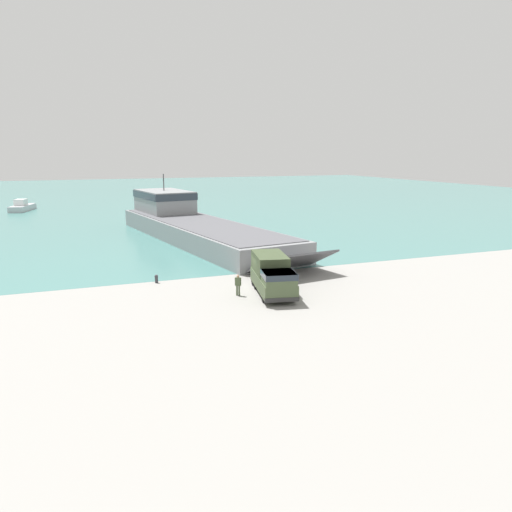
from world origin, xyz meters
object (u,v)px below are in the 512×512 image
military_truck (273,275)px  mooring_bollard (156,278)px  soldier_on_ramp (238,284)px  landing_craft (190,222)px  moored_boat_a (22,207)px

military_truck → mooring_bollard: (-8.01, 6.53, -1.12)m
military_truck → soldier_on_ramp: 2.83m
landing_craft → mooring_bollard: size_ratio=58.80×
mooring_bollard → moored_boat_a: bearing=102.9°
military_truck → soldier_on_ramp: (-2.75, 0.38, -0.55)m
landing_craft → mooring_bollard: landing_craft is taller
mooring_bollard → soldier_on_ramp: bearing=-49.5°
soldier_on_ramp → moored_boat_a: bearing=52.5°
mooring_bollard → military_truck: bearing=-39.2°
military_truck → moored_boat_a: military_truck is taller
military_truck → moored_boat_a: (-22.56, 70.25, -0.75)m
moored_boat_a → mooring_bollard: bearing=-61.7°
landing_craft → mooring_bollard: bearing=-119.5°
soldier_on_ramp → mooring_bollard: bearing=77.1°
landing_craft → military_truck: 28.69m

